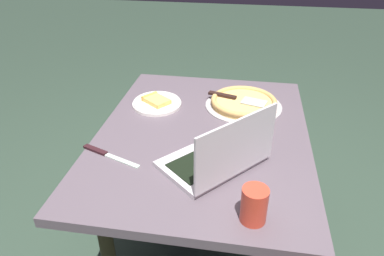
# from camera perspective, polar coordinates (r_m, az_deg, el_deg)

# --- Properties ---
(dining_table) EXTENTS (1.10, 0.83, 0.74)m
(dining_table) POSITION_cam_1_polar(r_m,az_deg,el_deg) (1.48, 1.68, -3.91)
(dining_table) COLOR #544951
(dining_table) RESTS_ON ground_plane
(laptop) EXTENTS (0.41, 0.40, 0.23)m
(laptop) POSITION_cam_1_polar(r_m,az_deg,el_deg) (1.21, 4.35, -4.55)
(laptop) COLOR beige
(laptop) RESTS_ON dining_table
(pizza_plate) EXTENTS (0.22, 0.22, 0.04)m
(pizza_plate) POSITION_cam_1_polar(r_m,az_deg,el_deg) (1.64, -5.65, 4.08)
(pizza_plate) COLOR white
(pizza_plate) RESTS_ON dining_table
(pizza_tray) EXTENTS (0.34, 0.34, 0.04)m
(pizza_tray) POSITION_cam_1_polar(r_m,az_deg,el_deg) (1.63, 8.24, 4.08)
(pizza_tray) COLOR #A7A0A0
(pizza_tray) RESTS_ON dining_table
(table_knife) EXTENTS (0.11, 0.24, 0.01)m
(table_knife) POSITION_cam_1_polar(r_m,az_deg,el_deg) (1.33, -13.70, -4.03)
(table_knife) COLOR #B4C6B6
(table_knife) RESTS_ON dining_table
(drink_cup) EXTENTS (0.08, 0.08, 0.11)m
(drink_cup) POSITION_cam_1_polar(r_m,az_deg,el_deg) (1.03, 9.90, -11.96)
(drink_cup) COLOR red
(drink_cup) RESTS_ON dining_table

